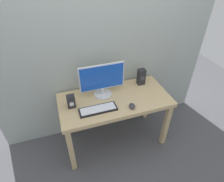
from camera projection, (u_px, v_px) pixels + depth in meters
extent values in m
plane|color=#4C4C51|center=(114.00, 138.00, 2.70)|extent=(6.00, 6.00, 0.00)
cube|color=#9EA8A3|center=(105.00, 25.00, 2.07)|extent=(2.84, 0.04, 3.00)
cube|color=tan|center=(115.00, 100.00, 2.27)|extent=(1.33, 0.64, 0.05)
cube|color=tan|center=(71.00, 150.00, 2.13)|extent=(0.06, 0.06, 0.68)
cube|color=tan|center=(166.00, 125.00, 2.44)|extent=(0.06, 0.06, 0.68)
cube|color=tan|center=(65.00, 118.00, 2.54)|extent=(0.06, 0.06, 0.68)
cube|color=tan|center=(147.00, 100.00, 2.85)|extent=(0.06, 0.06, 0.68)
cylinder|color=silver|center=(103.00, 94.00, 2.31)|extent=(0.22, 0.22, 0.02)
cylinder|color=silver|center=(103.00, 91.00, 2.28)|extent=(0.04, 0.04, 0.08)
cube|color=silver|center=(102.00, 77.00, 2.18)|extent=(0.54, 0.02, 0.32)
cube|color=blue|center=(102.00, 78.00, 2.17)|extent=(0.51, 0.01, 0.30)
cube|color=black|center=(98.00, 109.00, 2.09)|extent=(0.42, 0.15, 0.02)
cube|color=silver|center=(98.00, 109.00, 2.08)|extent=(0.39, 0.12, 0.00)
ellipsoid|color=#333338|center=(132.00, 106.00, 2.12)|extent=(0.09, 0.11, 0.04)
cube|color=#232328|center=(141.00, 77.00, 2.44)|extent=(0.09, 0.08, 0.21)
cylinder|color=#3F3F44|center=(143.00, 78.00, 2.41)|extent=(0.06, 0.00, 0.06)
cube|color=#232328|center=(71.00, 101.00, 2.09)|extent=(0.09, 0.07, 0.16)
cylinder|color=silver|center=(72.00, 104.00, 2.07)|extent=(0.05, 0.01, 0.05)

